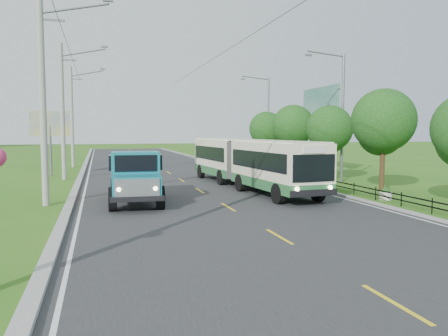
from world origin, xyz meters
name	(u,v)px	position (x,y,z in m)	size (l,w,h in m)	color
ground	(279,237)	(0.00, 0.00, 0.00)	(240.00, 240.00, 0.00)	#2D6518
road	(177,177)	(0.00, 20.00, 0.01)	(14.00, 120.00, 0.02)	#28282B
curb_left	(79,179)	(-7.20, 20.00, 0.07)	(0.40, 120.00, 0.15)	#9E9E99
curb_right	(263,174)	(7.15, 20.00, 0.05)	(0.30, 120.00, 0.10)	#9E9E99
edge_line_left	(87,180)	(-6.65, 20.00, 0.02)	(0.12, 120.00, 0.00)	silver
edge_line_right	(257,175)	(6.65, 20.00, 0.02)	(0.12, 120.00, 0.00)	silver
centre_dash	(279,236)	(0.00, 0.00, 0.02)	(0.12, 2.20, 0.00)	yellow
railing_right	(306,179)	(8.00, 14.00, 0.30)	(0.04, 40.00, 0.60)	black
pole_near	(43,99)	(-8.26, 9.00, 5.09)	(3.51, 0.32, 10.00)	gray
pole_mid	(63,111)	(-8.26, 21.00, 5.09)	(3.51, 0.32, 10.00)	gray
pole_far	(72,116)	(-8.26, 33.00, 5.09)	(3.51, 0.32, 10.00)	gray
tree_third	(383,124)	(9.86, 8.14, 3.99)	(3.60, 3.62, 6.00)	#382314
tree_fourth	(329,131)	(9.86, 14.14, 3.59)	(3.24, 3.31, 5.40)	#382314
tree_fifth	(293,128)	(9.86, 20.14, 3.85)	(3.48, 3.52, 5.80)	#382314
tree_back	(266,131)	(9.86, 26.14, 3.65)	(3.30, 3.36, 5.50)	#382314
streetlight_mid	(341,113)	(10.64, 14.00, 4.90)	(3.02, 0.20, 9.07)	slate
streetlight_far	(267,118)	(10.64, 28.00, 4.90)	(3.02, 0.20, 9.07)	slate
planter_near	(386,194)	(8.60, 6.00, 0.29)	(0.64, 0.64, 0.67)	silver
planter_mid	(313,179)	(8.60, 14.00, 0.29)	(0.64, 0.64, 0.67)	silver
planter_far	(270,169)	(8.60, 22.00, 0.29)	(0.64, 0.64, 0.67)	silver
billboard_left	(50,128)	(-9.50, 24.00, 3.87)	(3.00, 0.20, 5.20)	slate
billboard_right	(320,111)	(12.30, 20.00, 5.34)	(0.24, 6.00, 7.30)	slate
bus	(248,160)	(3.29, 12.59, 1.80)	(3.58, 15.60, 2.99)	#296735
dump_truck	(135,174)	(-4.08, 8.54, 1.48)	(2.73, 6.34, 2.61)	#167484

